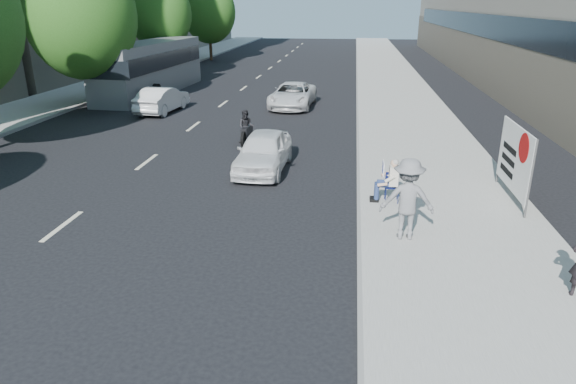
# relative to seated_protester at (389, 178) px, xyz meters

# --- Properties ---
(ground) EXTENTS (160.00, 160.00, 0.00)m
(ground) POSITION_rel_seated_protester_xyz_m (-2.29, -4.59, -0.87)
(ground) COLOR black
(ground) RESTS_ON ground
(near_sidewalk) EXTENTS (5.00, 120.00, 0.15)m
(near_sidewalk) POSITION_rel_seated_protester_xyz_m (1.71, 15.41, -0.80)
(near_sidewalk) COLOR gray
(near_sidewalk) RESTS_ON ground
(far_sidewalk) EXTENTS (4.50, 120.00, 0.15)m
(far_sidewalk) POSITION_rel_seated_protester_xyz_m (-19.04, 15.41, -0.80)
(far_sidewalk) COLOR gray
(far_sidewalk) RESTS_ON ground
(tree_far_c) EXTENTS (6.00, 6.00, 8.47)m
(tree_far_c) POSITION_rel_seated_protester_xyz_m (-15.99, 13.41, 4.15)
(tree_far_c) COLOR #382616
(tree_far_c) RESTS_ON ground
(tree_far_d) EXTENTS (4.80, 4.80, 7.65)m
(tree_far_d) POSITION_rel_seated_protester_xyz_m (-15.99, 25.41, 4.01)
(tree_far_d) COLOR #382616
(tree_far_d) RESTS_ON ground
(tree_far_e) EXTENTS (5.40, 5.40, 7.89)m
(tree_far_e) POSITION_rel_seated_protester_xyz_m (-15.99, 39.41, 3.91)
(tree_far_e) COLOR #382616
(tree_far_e) RESTS_ON ground
(seated_protester) EXTENTS (0.83, 1.12, 1.31)m
(seated_protester) POSITION_rel_seated_protester_xyz_m (0.00, 0.00, 0.00)
(seated_protester) COLOR #131B54
(seated_protester) RESTS_ON near_sidewalk
(jogger) EXTENTS (1.33, 0.76, 2.05)m
(jogger) POSITION_rel_seated_protester_xyz_m (0.28, -2.49, 0.30)
(jogger) COLOR slate
(jogger) RESTS_ON near_sidewalk
(protest_banner) EXTENTS (0.08, 3.06, 2.20)m
(protest_banner) POSITION_rel_seated_protester_xyz_m (3.63, 0.67, 0.53)
(protest_banner) COLOR #4C4C4C
(protest_banner) RESTS_ON near_sidewalk
(white_sedan_near) EXTENTS (1.79, 4.17, 1.40)m
(white_sedan_near) POSITION_rel_seated_protester_xyz_m (-4.22, 2.98, -0.17)
(white_sedan_near) COLOR white
(white_sedan_near) RESTS_ON ground
(white_sedan_mid) EXTENTS (1.84, 4.32, 1.38)m
(white_sedan_mid) POSITION_rel_seated_protester_xyz_m (-11.49, 12.61, -0.18)
(white_sedan_mid) COLOR silver
(white_sedan_mid) RESTS_ON ground
(white_sedan_far) EXTENTS (2.53, 5.06, 1.38)m
(white_sedan_far) POSITION_rel_seated_protester_xyz_m (-4.55, 14.89, -0.19)
(white_sedan_far) COLOR white
(white_sedan_far) RESTS_ON ground
(motorcycle) EXTENTS (0.71, 2.04, 1.42)m
(motorcycle) POSITION_rel_seated_protester_xyz_m (-5.58, 6.66, -0.24)
(motorcycle) COLOR black
(motorcycle) RESTS_ON ground
(bus) EXTENTS (3.24, 12.18, 3.30)m
(bus) POSITION_rel_seated_protester_xyz_m (-14.40, 18.66, 0.76)
(bus) COLOR slate
(bus) RESTS_ON ground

